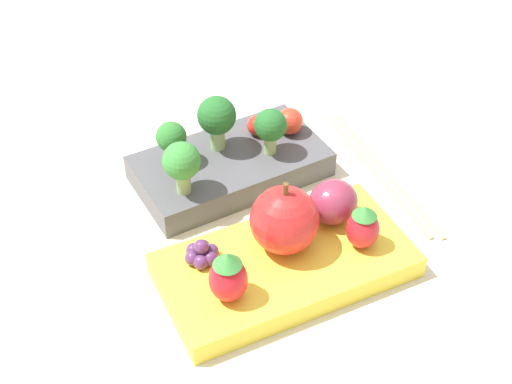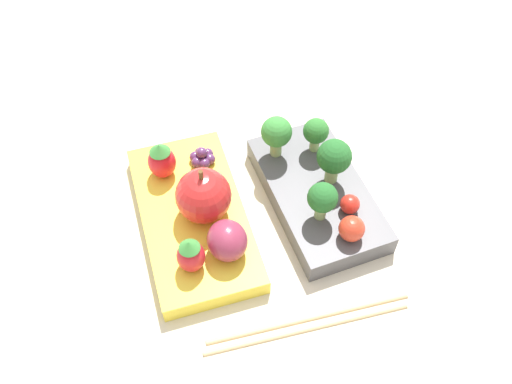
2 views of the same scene
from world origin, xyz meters
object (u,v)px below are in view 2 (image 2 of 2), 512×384
broccoli_floret_0 (322,199)px  apple (203,194)px  grape_cluster (202,157)px  chopsticks_pair (311,322)px  broccoli_floret_3 (316,132)px  broccoli_floret_2 (276,133)px  strawberry_0 (191,255)px  strawberry_1 (162,160)px  cherry_tomato_1 (352,229)px  bento_box_savoury (317,194)px  plum (227,240)px  bento_box_fruit (193,217)px  broccoli_floret_1 (334,158)px  cherry_tomato_0 (350,204)px

broccoli_floret_0 → apple: size_ratio=0.70×
grape_cluster → chopsticks_pair: grape_cluster is taller
broccoli_floret_3 → broccoli_floret_2: bearing=-100.2°
strawberry_0 → strawberry_1: bearing=179.8°
cherry_tomato_1 → strawberry_1: size_ratio=0.57×
bento_box_savoury → plum: plum is taller
bento_box_fruit → grape_cluster: 0.07m
cherry_tomato_1 → apple: 0.16m
broccoli_floret_3 → chopsticks_pair: 0.21m
bento_box_savoury → bento_box_fruit: bearing=-96.4°
broccoli_floret_2 → strawberry_0: (0.11, -0.13, -0.02)m
broccoli_floret_1 → cherry_tomato_0: (0.05, 0.00, -0.03)m
bento_box_savoury → broccoli_floret_2: bearing=-155.6°
bento_box_fruit → broccoli_floret_3: bearing=103.4°
bento_box_fruit → cherry_tomato_0: bearing=70.7°
broccoli_floret_1 → grape_cluster: (-0.08, -0.13, -0.03)m
broccoli_floret_3 → cherry_tomato_0: broccoli_floret_3 is taller
broccoli_floret_1 → cherry_tomato_0: size_ratio=2.73×
bento_box_fruit → broccoli_floret_1: broccoli_floret_1 is taller
bento_box_savoury → broccoli_floret_1: bearing=106.6°
broccoli_floret_3 → cherry_tomato_1: broccoli_floret_3 is taller
bento_box_savoury → apple: 0.13m
cherry_tomato_0 → strawberry_0: strawberry_0 is taller
cherry_tomato_1 → chopsticks_pair: 0.10m
bento_box_fruit → cherry_tomato_1: (0.09, 0.15, 0.03)m
cherry_tomato_0 → cherry_tomato_1: size_ratio=0.78×
strawberry_0 → cherry_tomato_1: bearing=82.4°
broccoli_floret_1 → broccoli_floret_3: bearing=-179.5°
broccoli_floret_0 → chopsticks_pair: bearing=-26.1°
apple → strawberry_1: bearing=-155.2°
broccoli_floret_2 → apple: bearing=-64.3°
strawberry_1 → plum: 0.13m
broccoli_floret_1 → cherry_tomato_1: bearing=-8.0°
broccoli_floret_0 → strawberry_1: size_ratio=1.02×
strawberry_0 → chopsticks_pair: (0.09, 0.10, -0.04)m
broccoli_floret_0 → broccoli_floret_3: 0.10m
plum → grape_cluster: size_ratio=1.46×
bento_box_savoury → cherry_tomato_0: bearing=25.3°
grape_cluster → bento_box_savoury: bearing=53.9°
bento_box_savoury → bento_box_fruit: bento_box_savoury is taller
broccoli_floret_1 → cherry_tomato_1: (0.08, -0.01, -0.02)m
cherry_tomato_1 → strawberry_1: strawberry_1 is taller
broccoli_floret_2 → cherry_tomato_1: broccoli_floret_2 is taller
cherry_tomato_1 → grape_cluster: 0.19m
broccoli_floret_0 → bento_box_fruit: bearing=-112.7°
cherry_tomato_1 → plum: (-0.03, -0.13, 0.00)m
broccoli_floret_0 → broccoli_floret_1: broccoli_floret_1 is taller
broccoli_floret_3 → grape_cluster: 0.13m
broccoli_floret_3 → grape_cluster: (-0.03, -0.13, -0.03)m
bento_box_fruit → broccoli_floret_1: size_ratio=3.76×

